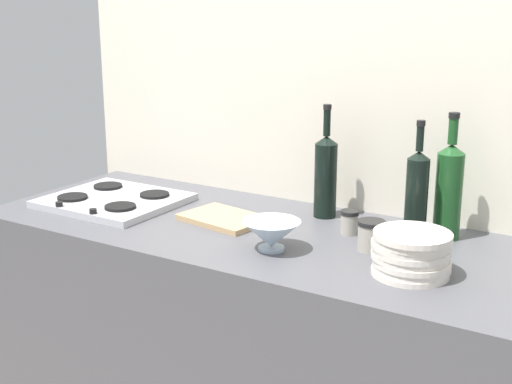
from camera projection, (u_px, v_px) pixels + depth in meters
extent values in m
cube|color=#4C4C51|center=(256.00, 359.00, 2.31)|extent=(1.80, 0.70, 0.90)
cube|color=beige|center=(313.00, 141.00, 2.45)|extent=(1.90, 0.06, 2.23)
cube|color=#B2B2B7|center=(114.00, 201.00, 2.46)|extent=(0.44, 0.39, 0.02)
cylinder|color=black|center=(72.00, 197.00, 2.44)|extent=(0.10, 0.10, 0.01)
cylinder|color=black|center=(120.00, 207.00, 2.33)|extent=(0.10, 0.10, 0.01)
cylinder|color=black|center=(108.00, 186.00, 2.58)|extent=(0.10, 0.10, 0.01)
cylinder|color=black|center=(155.00, 195.00, 2.47)|extent=(0.10, 0.10, 0.01)
cylinder|color=black|center=(59.00, 204.00, 2.34)|extent=(0.02, 0.02, 0.02)
cylinder|color=black|center=(93.00, 211.00, 2.27)|extent=(0.02, 0.02, 0.02)
cylinder|color=silver|center=(410.00, 272.00, 1.83)|extent=(0.20, 0.20, 0.01)
cylinder|color=silver|center=(411.00, 266.00, 1.83)|extent=(0.20, 0.20, 0.01)
cylinder|color=silver|center=(412.00, 261.00, 1.82)|extent=(0.20, 0.20, 0.01)
cylinder|color=silver|center=(410.00, 255.00, 1.82)|extent=(0.20, 0.20, 0.01)
cylinder|color=silver|center=(411.00, 251.00, 1.81)|extent=(0.20, 0.20, 0.01)
cylinder|color=silver|center=(410.00, 245.00, 1.81)|extent=(0.20, 0.20, 0.01)
cylinder|color=silver|center=(412.00, 240.00, 1.81)|extent=(0.20, 0.20, 0.01)
cylinder|color=silver|center=(413.00, 235.00, 1.80)|extent=(0.20, 0.20, 0.01)
cylinder|color=#19471E|center=(448.00, 196.00, 2.08)|extent=(0.08, 0.08, 0.26)
cone|color=#19471E|center=(452.00, 149.00, 2.04)|extent=(0.08, 0.08, 0.03)
cylinder|color=#19471E|center=(453.00, 131.00, 2.03)|extent=(0.03, 0.03, 0.08)
cylinder|color=black|center=(454.00, 115.00, 2.01)|extent=(0.03, 0.03, 0.02)
cylinder|color=black|center=(416.00, 201.00, 2.05)|extent=(0.07, 0.07, 0.25)
cone|color=black|center=(419.00, 155.00, 2.01)|extent=(0.07, 0.07, 0.02)
cylinder|color=black|center=(420.00, 139.00, 2.00)|extent=(0.02, 0.02, 0.07)
cylinder|color=black|center=(421.00, 123.00, 1.98)|extent=(0.03, 0.03, 0.02)
cylinder|color=black|center=(325.00, 181.00, 2.29)|extent=(0.07, 0.07, 0.24)
cone|color=black|center=(327.00, 140.00, 2.25)|extent=(0.07, 0.07, 0.03)
cylinder|color=black|center=(327.00, 123.00, 2.24)|extent=(0.02, 0.02, 0.09)
cylinder|color=black|center=(327.00, 107.00, 2.23)|extent=(0.03, 0.03, 0.02)
cylinder|color=silver|center=(271.00, 248.00, 2.01)|extent=(0.08, 0.08, 0.01)
cone|color=silver|center=(271.00, 234.00, 2.00)|extent=(0.17, 0.17, 0.08)
cylinder|color=#9E998C|center=(349.00, 224.00, 2.14)|extent=(0.05, 0.05, 0.06)
cylinder|color=black|center=(350.00, 213.00, 2.13)|extent=(0.06, 0.06, 0.01)
cylinder|color=#9E998C|center=(371.00, 237.00, 2.00)|extent=(0.08, 0.08, 0.08)
cylinder|color=black|center=(372.00, 223.00, 1.99)|extent=(0.08, 0.08, 0.01)
cube|color=tan|center=(224.00, 218.00, 2.27)|extent=(0.29, 0.23, 0.02)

